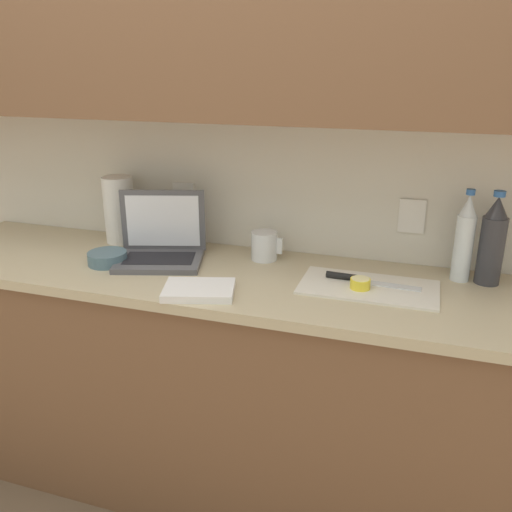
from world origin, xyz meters
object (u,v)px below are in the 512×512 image
Objects in this scene: knife at (356,279)px; lemon_half_cut at (360,283)px; laptop at (161,244)px; paper_towel_roll at (119,210)px; cutting_board at (369,287)px; bottle_oil_tall at (492,242)px; bowl_white at (107,258)px; bottle_green_soda at (464,239)px; measuring_cup at (264,246)px.

lemon_half_cut is (0.02, -0.06, 0.01)m from knife.
knife is 0.06m from lemon_half_cut.
paper_towel_roll is at bearing 134.11° from laptop.
knife is (-0.05, 0.03, 0.01)m from cutting_board.
bowl_white is (-1.29, -0.23, -0.12)m from bottle_oil_tall.
lemon_half_cut is at bearing -153.43° from bottle_oil_tall.
paper_towel_roll is at bearing 168.27° from lemon_half_cut.
laptop is at bearing -172.90° from bottle_green_soda.
laptop reaches higher than cutting_board.
knife is 0.45m from bottle_oil_tall.
laptop is 0.77m from cutting_board.
cutting_board is 1.04m from paper_towel_roll.
measuring_cup is at bearing 1.26° from laptop.
cutting_board is 6.81× the size of lemon_half_cut.
lemon_half_cut is at bearing -11.73° from paper_towel_roll.
knife is 2.22× the size of bowl_white.
bowl_white is 0.53× the size of paper_towel_roll.
lemon_half_cut is (-0.02, -0.03, 0.02)m from cutting_board.
measuring_cup is at bearing -2.14° from paper_towel_roll.
measuring_cup is 0.62m from paper_towel_roll.
bottle_green_soda is at bearing 180.00° from bottle_oil_tall.
measuring_cup is (-0.77, -0.01, -0.09)m from bottle_oil_tall.
laptop is 0.38m from measuring_cup.
knife is 0.99m from paper_towel_roll.
paper_towel_roll is at bearing 179.54° from bottle_oil_tall.
bottle_oil_tall reaches higher than bowl_white.
knife is 0.38m from measuring_cup.
knife is at bearing -156.82° from bottle_green_soda.
cutting_board is 0.04m from lemon_half_cut.
bottle_oil_tall is at bearing 21.94° from knife.
knife is 0.38m from bottle_green_soda.
cutting_board is at bearing 46.31° from lemon_half_cut.
bottle_oil_tall reaches higher than lemon_half_cut.
bottle_oil_tall is 1.32m from bowl_white.
bottle_oil_tall is (0.36, 0.17, 0.14)m from cutting_board.
laptop is 1.14m from bottle_oil_tall.
laptop is 1.17× the size of bottle_green_soda.
lemon_half_cut is 0.55× the size of measuring_cup.
lemon_half_cut is 0.46× the size of bowl_white.
knife is at bearing 147.22° from cutting_board.
cutting_board is 0.93m from bowl_white.
bottle_green_soda is 1.30m from paper_towel_roll.
cutting_board is 0.43m from bottle_oil_tall.
lemon_half_cut is at bearing -147.40° from bottle_green_soda.
measuring_cup is (-0.38, 0.18, 0.03)m from lemon_half_cut.
bowl_white is at bearing -169.76° from bottle_oil_tall.
bottle_oil_tall is at bearing 10.24° from bowl_white.
bottle_green_soda is 0.69m from measuring_cup.
bottle_green_soda reaches higher than bowl_white.
bowl_white is (-0.53, -0.22, -0.03)m from measuring_cup.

